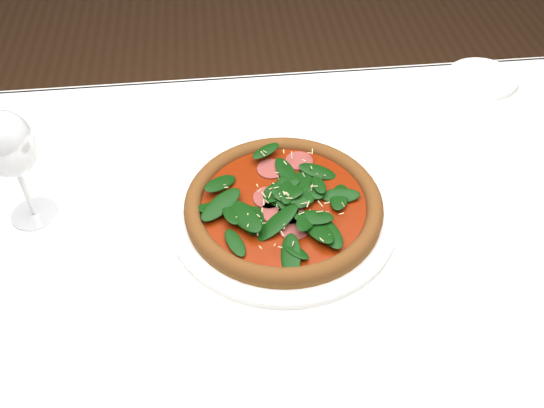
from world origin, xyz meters
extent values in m
cube|color=white|center=(0.00, 0.00, 0.73)|extent=(1.20, 0.80, 0.04)
cylinder|color=#492F1D|center=(-0.54, 0.34, 0.35)|extent=(0.06, 0.06, 0.71)
cylinder|color=#492F1D|center=(0.54, 0.34, 0.35)|extent=(0.06, 0.06, 0.71)
cube|color=white|center=(0.00, 0.40, 0.64)|extent=(1.20, 0.01, 0.22)
cylinder|color=white|center=(0.04, 0.04, 0.76)|extent=(0.33, 0.33, 0.01)
torus|color=white|center=(0.04, 0.04, 0.76)|extent=(0.33, 0.33, 0.01)
cylinder|color=brown|center=(0.04, 0.04, 0.77)|extent=(0.34, 0.34, 0.01)
torus|color=#B56629|center=(0.04, 0.04, 0.77)|extent=(0.34, 0.34, 0.02)
cylinder|color=#972505|center=(0.04, 0.04, 0.77)|extent=(0.28, 0.28, 0.00)
cylinder|color=#A14940|center=(0.04, 0.04, 0.78)|extent=(0.25, 0.25, 0.00)
ellipsoid|color=#0C3A0A|center=(0.04, 0.04, 0.79)|extent=(0.27, 0.27, 0.02)
cylinder|color=beige|center=(0.04, 0.04, 0.79)|extent=(0.25, 0.25, 0.00)
cylinder|color=white|center=(-0.32, 0.08, 0.75)|extent=(0.07, 0.07, 0.00)
cylinder|color=white|center=(-0.32, 0.08, 0.80)|extent=(0.01, 0.01, 0.09)
ellipsoid|color=white|center=(-0.32, 0.08, 0.88)|extent=(0.08, 0.08, 0.10)
cylinder|color=white|center=(0.45, 0.34, 0.75)|extent=(0.13, 0.13, 0.01)
torus|color=white|center=(0.45, 0.34, 0.76)|extent=(0.13, 0.13, 0.01)
camera|label=1|loc=(-0.04, -0.56, 1.39)|focal=40.00mm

